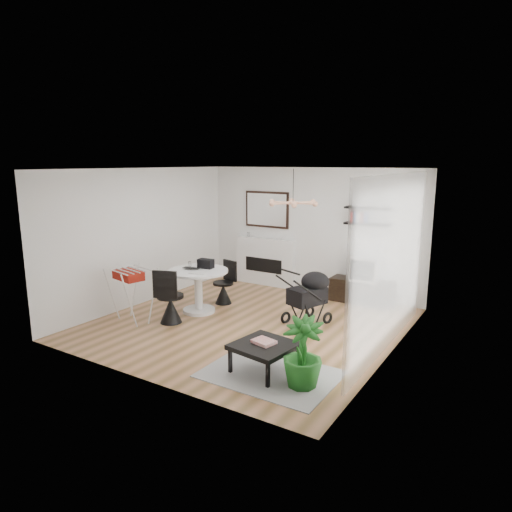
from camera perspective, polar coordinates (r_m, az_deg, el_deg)
The scene contains 25 objects.
floor at distance 8.17m, azimuth -1.00°, elevation -8.47°, with size 5.00×5.00×0.00m, color brown.
ceiling at distance 7.67m, azimuth -1.07°, elevation 10.83°, with size 5.00×5.00×0.00m, color white.
wall_back at distance 9.96m, azimuth 6.86°, elevation 3.16°, with size 5.00×5.00×0.00m, color white.
wall_left at distance 9.39m, azimuth -13.93°, elevation 2.37°, with size 5.00×5.00×0.00m, color white.
wall_right at distance 6.80m, azimuth 16.91°, elevation -1.27°, with size 5.00×5.00×0.00m, color white.
sheer_curtain at distance 7.01m, azimuth 16.56°, elevation -0.86°, with size 0.04×3.60×2.60m, color white.
fireplace at distance 10.52m, azimuth 1.17°, elevation 0.02°, with size 1.50×0.17×2.16m.
shelf_lower at distance 9.34m, azimuth 13.70°, elevation 3.89°, with size 0.90×0.25×0.04m, color black.
shelf_upper at distance 9.30m, azimuth 13.80°, elevation 5.84°, with size 0.90×0.25×0.04m, color black.
pendant_lamp at distance 7.60m, azimuth 4.65°, elevation 6.64°, with size 0.90×0.90×0.10m, color tan, non-canonical shape.
tv_console at distance 9.52m, azimuth 13.11°, elevation -4.32°, with size 1.28×0.45×0.48m, color black.
crt_tv at distance 9.37m, azimuth 13.58°, elevation -1.52°, with size 0.57×0.49×0.49m.
dining_table at distance 8.70m, azimuth -7.21°, elevation -3.54°, with size 1.13×1.13×0.82m.
laptop at distance 8.66m, azimuth -8.24°, elevation -1.63°, with size 0.35×0.22×0.03m, color black.
black_bag at distance 8.74m, azimuth -6.30°, elevation -0.95°, with size 0.29×0.17×0.17m, color black.
newspaper at distance 8.41m, azimuth -7.10°, elevation -2.06°, with size 0.32×0.26×0.01m, color white.
drinking_glass at distance 8.91m, azimuth -8.28°, elevation -1.00°, with size 0.06×0.06×0.10m, color white.
chair_far at distance 9.25m, azimuth -4.02°, elevation -4.28°, with size 0.43×0.45×0.87m.
chair_near at distance 8.26m, azimuth -10.69°, elevation -6.14°, with size 0.52×0.54×1.00m.
drying_rack at distance 8.43m, azimuth -15.21°, elevation -4.59°, with size 0.76×0.73×0.97m.
stroller at distance 8.16m, azimuth 6.69°, elevation -5.32°, with size 0.77×0.94×1.02m.
rug at distance 6.36m, azimuth 1.81°, elevation -14.53°, with size 1.75×1.27×0.01m, color #969696.
coffee_table at distance 6.29m, azimuth 1.03°, elevation -11.29°, with size 0.86×0.86×0.39m.
magazines at distance 6.29m, azimuth 0.98°, elevation -10.66°, with size 0.29×0.23×0.04m, color #B8312E.
potted_plant at distance 5.90m, azimuth 5.83°, elevation -11.94°, with size 0.51×0.51×0.92m, color #1B611B.
Camera 1 is at (4.19, -6.42, 2.82)m, focal length 32.00 mm.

